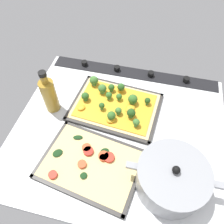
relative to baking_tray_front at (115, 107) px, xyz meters
The scene contains 8 objects.
ground_plane 10.79cm from the baking_tray_front, 110.27° to the left, with size 80.70×71.35×3.00cm, color silver.
stove_control_panel 22.51cm from the baking_tray_front, 99.41° to the right, with size 77.47×7.00×2.60cm.
baking_tray_front is the anchor object (origin of this frame).
broccoli_pizza 1.80cm from the baking_tray_front, 55.56° to the right, with size 34.97×26.44×5.84cm.
baking_tray_back 26.74cm from the baking_tray_front, 84.38° to the left, with size 37.06×29.22×1.30cm.
veggie_pizza_back 26.50cm from the baking_tray_front, 84.00° to the left, with size 34.31×26.47×1.90cm.
cooking_pot 36.65cm from the baking_tray_front, 131.33° to the left, with size 28.95×22.19×13.15cm.
oil_bottle 26.90cm from the baking_tray_front, 13.19° to the left, with size 5.67×5.67×19.77cm.
Camera 1 is at (-8.17, 45.63, 71.99)cm, focal length 35.27 mm.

